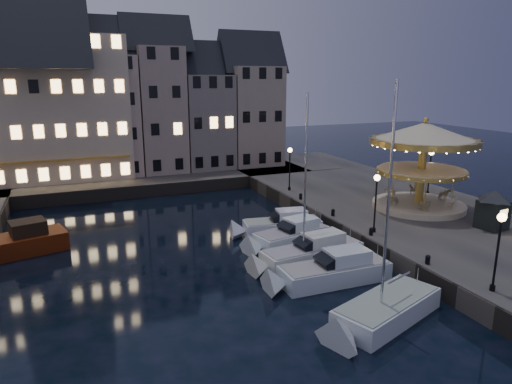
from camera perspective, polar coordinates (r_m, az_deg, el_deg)
name	(u,v)px	position (r m, az deg, el deg)	size (l,w,h in m)	color
ground	(289,270)	(29.76, 4.14, -9.66)	(160.00, 160.00, 0.00)	black
quay_east	(403,212)	(41.70, 17.87, -2.37)	(16.00, 56.00, 1.30)	#474442
quay_north	(115,181)	(53.70, -17.26, 1.27)	(44.00, 12.00, 1.30)	#474442
quaywall_e	(323,223)	(37.18, 8.35, -3.79)	(0.15, 44.00, 1.30)	#47423A
quaywall_n	(141,192)	(48.10, -14.20, 0.03)	(48.00, 0.15, 1.30)	#47423A
streetlamp_a	(499,241)	(26.04, 28.08, -5.41)	(0.44, 0.44, 4.17)	black
streetlamp_b	(376,195)	(32.93, 14.77, -0.36)	(0.44, 0.44, 4.17)	black
streetlamp_c	(290,163)	(44.17, 4.24, 3.67)	(0.44, 0.44, 4.17)	black
streetlamp_d	(430,166)	(45.35, 20.94, 3.05)	(0.44, 0.44, 4.17)	black
bollard_a	(428,259)	(28.95, 20.68, -7.85)	(0.30, 0.30, 0.57)	black
bollard_b	(371,231)	(32.87, 14.19, -4.74)	(0.30, 0.30, 0.57)	black
bollard_c	(333,212)	(36.80, 9.60, -2.48)	(0.30, 0.30, 0.57)	black
bollard_d	(301,196)	(41.38, 5.60, -0.50)	(0.30, 0.30, 0.57)	black
townhouse_nb	(49,113)	(54.48, -24.47, 8.95)	(6.16, 8.00, 13.80)	gray
townhouse_nc	(107,107)	(54.59, -18.09, 10.05)	(6.82, 8.00, 14.80)	#B89C8F
townhouse_nd	(158,102)	(55.31, -12.09, 10.99)	(5.50, 8.00, 15.80)	gray
townhouse_ne	(204,113)	(56.65, -6.52, 9.74)	(6.16, 8.00, 12.80)	slate
townhouse_nf	(250,108)	(58.56, -0.74, 10.46)	(6.82, 8.00, 13.80)	gray
hotel_corner	(48,99)	(54.39, -24.58, 10.53)	(17.60, 9.00, 16.80)	beige
motorboat_a	(381,313)	(24.39, 15.35, -14.40)	(7.45, 4.69, 12.48)	silver
motorboat_b	(329,273)	(28.04, 9.07, -9.93)	(7.79, 2.37, 2.15)	silver
motorboat_c	(307,254)	(30.56, 6.42, -7.69)	(8.15, 2.82, 10.77)	silver
motorboat_d	(289,238)	(33.54, 4.09, -5.70)	(6.98, 3.38, 2.15)	white
motorboat_e	(277,227)	(35.89, 2.66, -4.33)	(7.15, 3.11, 2.15)	silver
red_fishing_boat	(9,246)	(35.99, -28.49, -5.93)	(8.14, 4.48, 6.02)	#5C1E07
carousel	(423,149)	(39.88, 20.19, 5.06)	(8.69, 8.69, 7.60)	#C7B896
ticket_kiosk	(494,203)	(36.97, 27.60, -1.20)	(2.79, 2.79, 3.27)	black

